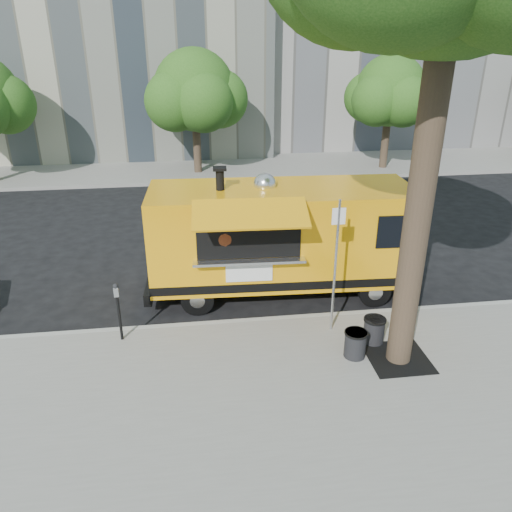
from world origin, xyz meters
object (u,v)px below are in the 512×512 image
Objects in this scene: sign_post at (336,259)px; food_truck at (280,237)px; far_tree_b at (194,90)px; far_tree_c at (390,91)px; trash_bin_left at (355,343)px; trash_bin_right at (374,329)px; parking_meter at (118,305)px.

food_truck is at bearing 110.65° from sign_post.
far_tree_c is at bearing -1.91° from far_tree_b.
sign_post is at bearing 100.88° from trash_bin_left.
far_tree_c is at bearing 67.38° from trash_bin_left.
far_tree_b is 9.01m from far_tree_c.
far_tree_b is at bearing 100.20° from trash_bin_left.
far_tree_b reaches higher than trash_bin_left.
trash_bin_left is at bearing -70.12° from food_truck.
trash_bin_right is at bearing 38.77° from trash_bin_left.
food_truck reaches higher than sign_post.
sign_post reaches higher than trash_bin_left.
trash_bin_right is (0.55, 0.44, -0.00)m from trash_bin_left.
far_tree_c is 16.57m from trash_bin_left.
trash_bin_left is 1.00× the size of trash_bin_right.
parking_meter is 5.39m from trash_bin_right.
far_tree_b reaches higher than food_truck.
trash_bin_right is (0.75, -0.61, -1.39)m from sign_post.
parking_meter is at bearing -98.10° from far_tree_b.
food_truck is at bearing -121.50° from far_tree_c.
far_tree_c is at bearing 51.34° from parking_meter.
trash_bin_left is (4.75, -1.25, -0.53)m from parking_meter.
parking_meter is at bearing 165.29° from trash_bin_left.
trash_bin_right is (1.55, -2.73, -1.10)m from food_truck.
food_truck reaches higher than trash_bin_right.
far_tree_b is 12.46m from food_truck.
food_truck is (1.75, -12.13, -2.28)m from far_tree_b.
parking_meter is at bearing -128.66° from far_tree_c.
food_truck is at bearing 27.13° from parking_meter.
trash_bin_left is (-6.25, -15.00, -3.26)m from far_tree_c.
far_tree_b is 15.59m from trash_bin_right.
far_tree_c is 0.77× the size of food_truck.
far_tree_c reaches higher than sign_post.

